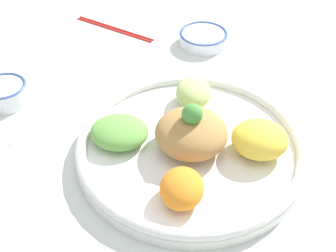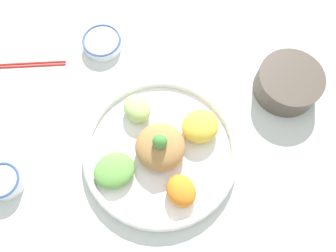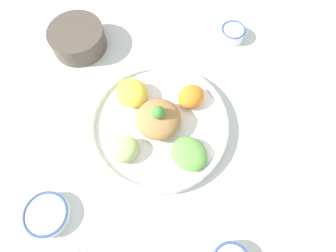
% 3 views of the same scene
% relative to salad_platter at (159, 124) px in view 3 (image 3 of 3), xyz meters
% --- Properties ---
extents(ground_plane, '(2.40, 2.40, 0.00)m').
position_rel_salad_platter_xyz_m(ground_plane, '(-0.00, -0.00, -0.03)').
color(ground_plane, silver).
extents(salad_platter, '(0.42, 0.42, 0.12)m').
position_rel_salad_platter_xyz_m(salad_platter, '(0.00, 0.00, 0.00)').
color(salad_platter, white).
rests_on(salad_platter, ground_plane).
extents(rice_bowl_blue, '(0.12, 0.12, 0.03)m').
position_rel_salad_platter_xyz_m(rice_bowl_blue, '(0.37, -0.11, -0.01)').
color(rice_bowl_blue, white).
rests_on(rice_bowl_blue, ground_plane).
extents(sauce_bowl_dark, '(0.08, 0.08, 0.04)m').
position_rel_salad_platter_xyz_m(sauce_bowl_dark, '(-0.42, 0.02, -0.00)').
color(sauce_bowl_dark, white).
rests_on(sauce_bowl_dark, ground_plane).
extents(side_serving_bowl, '(0.18, 0.18, 0.07)m').
position_rel_salad_platter_xyz_m(side_serving_bowl, '(-0.11, -0.40, 0.02)').
color(side_serving_bowl, '#51473D').
rests_on(side_serving_bowl, ground_plane).
extents(serving_spoon_main, '(0.12, 0.07, 0.01)m').
position_rel_salad_platter_xyz_m(serving_spoon_main, '(0.08, 0.33, -0.02)').
color(serving_spoon_main, white).
rests_on(serving_spoon_main, ground_plane).
extents(serving_spoon_extra, '(0.04, 0.13, 0.01)m').
position_rel_salad_platter_xyz_m(serving_spoon_extra, '(-0.17, 0.34, -0.02)').
color(serving_spoon_extra, white).
rests_on(serving_spoon_extra, ground_plane).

